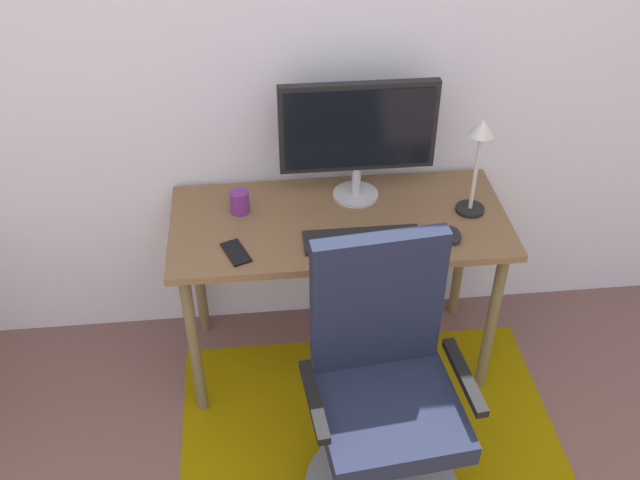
% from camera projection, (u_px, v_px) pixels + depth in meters
% --- Properties ---
extents(wall_back, '(6.00, 0.10, 2.60)m').
position_uv_depth(wall_back, '(301.00, 44.00, 2.67)').
color(wall_back, silver).
rests_on(wall_back, ground).
extents(area_rug, '(1.48, 1.40, 0.01)m').
position_uv_depth(area_rug, '(376.00, 471.00, 2.72)').
color(area_rug, '#7D6202').
rests_on(area_rug, ground).
extents(desk, '(1.28, 0.58, 0.75)m').
position_uv_depth(desk, '(339.00, 238.00, 2.79)').
color(desk, brown).
rests_on(desk, ground).
extents(monitor, '(0.59, 0.18, 0.49)m').
position_uv_depth(monitor, '(358.00, 131.00, 2.68)').
color(monitor, '#B2B2B7').
rests_on(monitor, desk).
extents(keyboard, '(0.43, 0.13, 0.02)m').
position_uv_depth(keyboard, '(363.00, 240.00, 2.62)').
color(keyboard, black).
rests_on(keyboard, desk).
extents(computer_mouse, '(0.06, 0.10, 0.03)m').
position_uv_depth(computer_mouse, '(453.00, 235.00, 2.63)').
color(computer_mouse, black).
rests_on(computer_mouse, desk).
extents(coffee_cup, '(0.07, 0.07, 0.09)m').
position_uv_depth(coffee_cup, '(240.00, 202.00, 2.75)').
color(coffee_cup, '#692975').
rests_on(coffee_cup, desk).
extents(cell_phone, '(0.11, 0.16, 0.01)m').
position_uv_depth(cell_phone, '(236.00, 253.00, 2.57)').
color(cell_phone, black).
rests_on(cell_phone, desk).
extents(desk_lamp, '(0.11, 0.11, 0.39)m').
position_uv_depth(desk_lamp, '(479.00, 152.00, 2.62)').
color(desk_lamp, black).
rests_on(desk_lamp, desk).
extents(office_chair, '(0.56, 0.56, 1.05)m').
position_uv_depth(office_chair, '(383.00, 411.00, 2.43)').
color(office_chair, slate).
rests_on(office_chair, ground).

